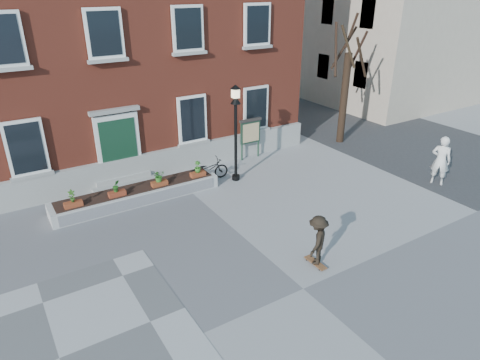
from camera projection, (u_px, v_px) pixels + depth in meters
ground at (303, 289)px, 11.39m from camera, size 100.00×100.00×0.00m
checker_patch at (59, 358)px, 9.29m from camera, size 6.00×6.00×0.01m
bicycle at (208, 170)px, 17.46m from camera, size 1.78×0.79×0.91m
parked_car at (265, 91)px, 28.92m from camera, size 2.39×4.52×1.42m
bystander at (441, 160)px, 16.91m from camera, size 0.77×0.87×2.01m
brick_building at (70, 10)px, 18.53m from camera, size 18.40×10.85×12.60m
planter_assembly at (138, 193)px, 15.83m from camera, size 6.20×1.12×1.15m
bare_tree at (345, 87)px, 20.69m from camera, size 1.83×1.83×6.16m
lamp_post at (236, 120)px, 16.60m from camera, size 0.40×0.40×3.93m
notice_board at (250, 132)px, 19.29m from camera, size 1.10×0.16×1.87m
skateboarder at (318, 240)px, 12.03m from camera, size 1.12×1.00×1.58m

